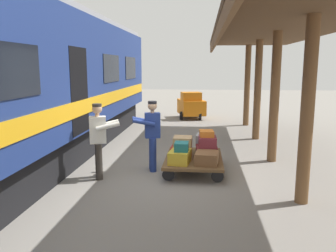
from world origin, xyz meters
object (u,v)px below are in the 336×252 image
at_px(suitcase_black_hardshell, 183,146).
at_px(suitcase_maroon_trunk, 207,152).
at_px(luggage_cart, 194,159).
at_px(baggage_tug, 191,106).
at_px(suitcase_slate_roller, 206,148).
at_px(suitcase_burgundy_valise, 207,141).
at_px(porter_in_overalls, 152,133).
at_px(suitcase_tan_vintage, 183,142).
at_px(suitcase_red_plastic, 181,152).
at_px(suitcase_yellow_case, 180,157).
at_px(suitcase_teal_softside, 181,147).
at_px(porter_by_door, 99,138).
at_px(suitcase_brown_leather, 207,158).
at_px(suitcase_gray_aluminum, 205,139).
at_px(suitcase_orange_carryall, 207,133).
at_px(train_car, 18,86).

xyz_separation_m(suitcase_black_hardshell, suitcase_maroon_trunk, (-0.61, 0.55, 0.01)).
bearing_deg(luggage_cart, baggage_tug, -87.55).
bearing_deg(suitcase_slate_roller, suitcase_maroon_trunk, 90.00).
xyz_separation_m(suitcase_burgundy_valise, baggage_tug, (0.69, -8.52, -0.11)).
bearing_deg(porter_in_overalls, suitcase_tan_vintage, -172.51).
relative_size(suitcase_red_plastic, porter_in_overalls, 0.31).
height_order(suitcase_yellow_case, suitcase_burgundy_valise, suitcase_burgundy_valise).
height_order(suitcase_teal_softside, porter_by_door, porter_by_door).
distance_m(suitcase_brown_leather, suitcase_gray_aluminum, 1.11).
height_order(suitcase_burgundy_valise, suitcase_tan_vintage, suitcase_burgundy_valise).
bearing_deg(suitcase_gray_aluminum, suitcase_black_hardshell, -0.41).
bearing_deg(suitcase_gray_aluminum, suitcase_tan_vintage, 44.01).
bearing_deg(suitcase_orange_carryall, porter_by_door, 19.24).
height_order(luggage_cart, suitcase_burgundy_valise, suitcase_burgundy_valise).
xyz_separation_m(suitcase_orange_carryall, baggage_tug, (0.66, -8.49, -0.30)).
distance_m(suitcase_maroon_trunk, suitcase_yellow_case, 0.82).
distance_m(suitcase_yellow_case, suitcase_gray_aluminum, 1.25).
xyz_separation_m(luggage_cart, suitcase_tan_vintage, (0.27, -0.02, 0.41)).
xyz_separation_m(suitcase_tan_vintage, baggage_tug, (0.09, -8.53, -0.08)).
relative_size(suitcase_slate_roller, suitcase_yellow_case, 0.91).
bearing_deg(baggage_tug, suitcase_burgundy_valise, 94.60).
relative_size(suitcase_maroon_trunk, suitcase_teal_softside, 1.34).
xyz_separation_m(luggage_cart, suitcase_orange_carryall, (-0.30, -0.07, 0.63)).
distance_m(luggage_cart, suitcase_tan_vintage, 0.50).
distance_m(porter_in_overalls, porter_by_door, 1.29).
relative_size(suitcase_yellow_case, suitcase_burgundy_valise, 1.15).
height_order(suitcase_red_plastic, suitcase_slate_roller, suitcase_red_plastic).
height_order(porter_in_overalls, porter_by_door, same).
distance_m(suitcase_black_hardshell, porter_in_overalls, 1.05).
bearing_deg(suitcase_orange_carryall, suitcase_red_plastic, 6.19).
height_order(luggage_cart, suitcase_maroon_trunk, suitcase_maroon_trunk).
xyz_separation_m(suitcase_red_plastic, suitcase_teal_softside, (-0.04, 0.54, 0.26)).
bearing_deg(suitcase_teal_softside, suitcase_tan_vintage, -89.47).
bearing_deg(porter_in_overalls, suitcase_black_hardshell, -138.82).
xyz_separation_m(suitcase_black_hardshell, porter_in_overalls, (0.71, 0.62, 0.45)).
xyz_separation_m(suitcase_slate_roller, suitcase_yellow_case, (0.61, 1.10, 0.04)).
height_order(suitcase_tan_vintage, suitcase_teal_softside, suitcase_tan_vintage).
height_order(suitcase_maroon_trunk, porter_by_door, porter_by_door).
bearing_deg(luggage_cart, suitcase_yellow_case, 60.92).
relative_size(suitcase_slate_roller, suitcase_teal_softside, 1.46).
bearing_deg(suitcase_teal_softside, suitcase_red_plastic, -86.17).
bearing_deg(baggage_tug, porter_in_overalls, 85.68).
relative_size(suitcase_yellow_case, suitcase_gray_aluminum, 1.19).
relative_size(suitcase_orange_carryall, suitcase_gray_aluminum, 0.82).
bearing_deg(porter_by_door, suitcase_black_hardshell, -143.73).
bearing_deg(suitcase_tan_vintage, train_car, 5.44).
relative_size(suitcase_maroon_trunk, suitcase_tan_vintage, 1.09).
distance_m(suitcase_black_hardshell, baggage_tug, 8.01).
height_order(suitcase_brown_leather, porter_by_door, porter_by_door).
distance_m(suitcase_black_hardshell, suitcase_gray_aluminum, 0.61).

